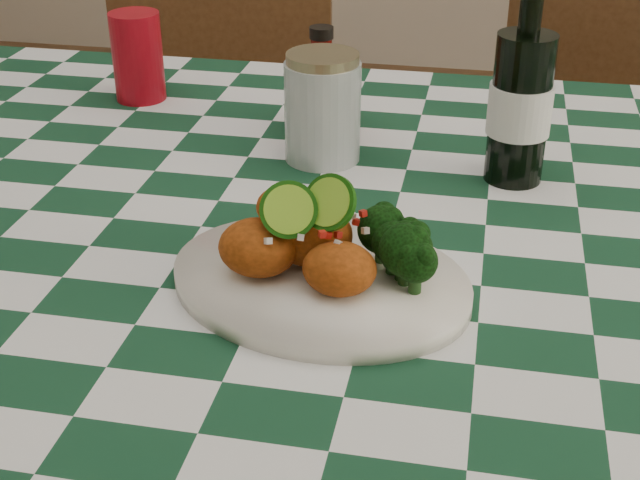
% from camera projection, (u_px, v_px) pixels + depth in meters
% --- Properties ---
extents(dining_table, '(1.66, 1.06, 0.79)m').
position_uv_depth(dining_table, '(307.00, 467.00, 1.21)').
color(dining_table, '#133D24').
rests_on(dining_table, ground).
extents(plate, '(0.35, 0.30, 0.02)m').
position_uv_depth(plate, '(320.00, 282.00, 0.86)').
color(plate, white).
rests_on(plate, dining_table).
extents(fried_chicken_pile, '(0.14, 0.11, 0.09)m').
position_uv_depth(fried_chicken_pile, '(315.00, 231.00, 0.84)').
color(fried_chicken_pile, '#B04711').
rests_on(fried_chicken_pile, plate).
extents(broccoli_side, '(0.08, 0.08, 0.06)m').
position_uv_depth(broccoli_side, '(405.00, 248.00, 0.84)').
color(broccoli_side, black).
rests_on(broccoli_side, plate).
extents(red_tumbler, '(0.10, 0.10, 0.13)m').
position_uv_depth(red_tumbler, '(138.00, 57.00, 1.31)').
color(red_tumbler, '#A00815').
rests_on(red_tumbler, dining_table).
extents(ketchup_bottle, '(0.07, 0.07, 0.14)m').
position_uv_depth(ketchup_bottle, '(321.00, 79.00, 1.20)').
color(ketchup_bottle, '#6C0905').
rests_on(ketchup_bottle, dining_table).
extents(mason_jar, '(0.12, 0.12, 0.14)m').
position_uv_depth(mason_jar, '(323.00, 107.00, 1.11)').
color(mason_jar, '#B2BCBA').
rests_on(mason_jar, dining_table).
extents(beer_bottle, '(0.09, 0.09, 0.25)m').
position_uv_depth(beer_bottle, '(523.00, 81.00, 1.03)').
color(beer_bottle, black).
rests_on(beer_bottle, dining_table).
extents(wooden_chair_left, '(0.53, 0.55, 1.03)m').
position_uv_depth(wooden_chair_left, '(209.00, 163.00, 1.80)').
color(wooden_chair_left, '#472814').
rests_on(wooden_chair_left, ground).
extents(wooden_chair_right, '(0.56, 0.58, 0.99)m').
position_uv_depth(wooden_chair_right, '(580.00, 206.00, 1.67)').
color(wooden_chair_right, '#472814').
rests_on(wooden_chair_right, ground).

